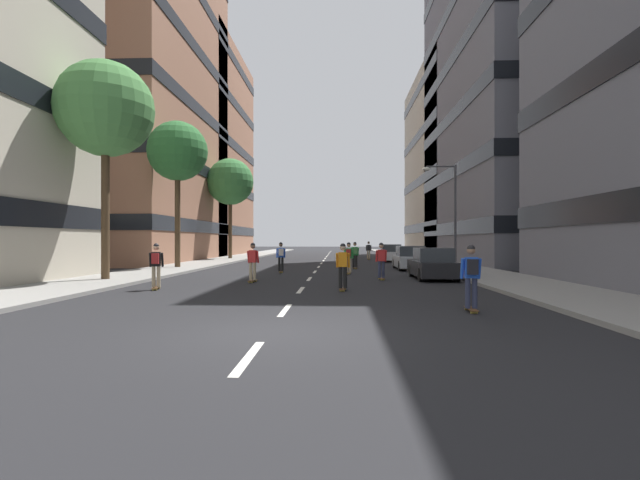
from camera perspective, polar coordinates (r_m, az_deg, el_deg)
ground_plane at (r=40.49m, az=0.34°, el=-2.70°), size 186.35×186.35×0.00m
sidewalk_left at (r=45.59m, az=-11.05°, el=-2.31°), size 3.88×85.41×0.14m
sidewalk_right at (r=45.00m, az=12.26°, el=-2.34°), size 3.88×85.41×0.14m
lane_markings at (r=42.43m, az=0.44°, el=-2.57°), size 0.16×72.20×0.01m
building_left_mid at (r=46.93m, az=-22.81°, el=17.09°), size 13.26×20.98×31.22m
building_left_far at (r=60.90m, az=-16.19°, el=10.33°), size 13.26×19.35×25.47m
building_right_mid at (r=46.19m, az=24.17°, el=18.93°), size 13.26×23.56×33.60m
building_right_far at (r=59.79m, az=18.34°, el=9.04°), size 13.26×22.53×22.43m
parked_car_near at (r=41.11m, az=8.76°, el=-1.68°), size 1.82×4.40×1.52m
parked_car_mid at (r=23.01m, az=13.81°, el=-3.00°), size 1.82×4.40×1.52m
parked_car_far at (r=30.05m, az=11.12°, el=-2.30°), size 1.82×4.40×1.52m
street_tree_near at (r=32.01m, az=-17.28°, el=10.40°), size 3.89×3.89×9.55m
street_tree_mid at (r=23.71m, az=-25.12°, el=14.44°), size 4.30×4.30×9.87m
street_tree_far at (r=45.75m, az=-11.10°, el=7.07°), size 4.50×4.50×9.68m
streetlamp_right at (r=30.07m, az=15.77°, el=4.26°), size 2.13×0.30×6.50m
skater_0 at (r=44.72m, az=6.07°, el=-1.14°), size 0.54×0.91×1.78m
skater_1 at (r=22.13m, az=7.63°, el=-2.38°), size 0.55×0.91×1.78m
skater_2 at (r=20.87m, az=-8.36°, el=-2.52°), size 0.56×0.92×1.78m
skater_3 at (r=26.78m, az=-4.88°, el=-1.90°), size 0.56×0.92×1.78m
skater_4 at (r=12.78m, az=18.29°, el=-3.98°), size 0.54×0.91×1.78m
skater_5 at (r=25.62m, az=3.58°, el=-1.99°), size 0.55×0.91×1.78m
skater_6 at (r=17.26m, az=2.86°, el=-3.05°), size 0.55×0.91×1.78m
skater_7 at (r=30.31m, az=4.37°, el=-1.68°), size 0.56×0.92×1.78m
skater_8 at (r=18.65m, az=-19.70°, el=-2.73°), size 0.57×0.92×1.78m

